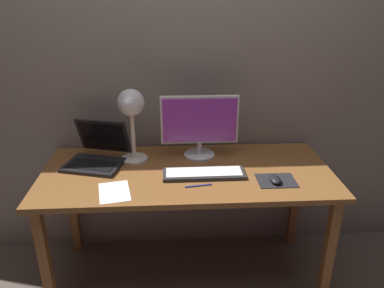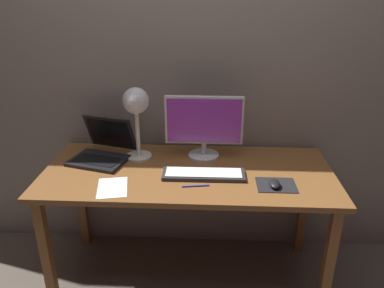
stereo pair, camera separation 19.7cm
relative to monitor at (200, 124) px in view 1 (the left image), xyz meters
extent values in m
plane|color=brown|center=(-0.08, -0.19, -0.94)|extent=(4.80, 4.80, 0.00)
cube|color=gray|center=(-0.08, 0.21, 0.36)|extent=(4.80, 0.06, 2.60)
cube|color=brown|center=(-0.08, -0.19, -0.22)|extent=(1.60, 0.70, 0.03)
cube|color=brown|center=(-0.82, -0.48, -0.59)|extent=(0.05, 0.05, 0.71)
cube|color=brown|center=(0.66, -0.48, -0.59)|extent=(0.05, 0.05, 0.71)
cube|color=brown|center=(-0.82, 0.10, -0.59)|extent=(0.05, 0.05, 0.71)
cube|color=brown|center=(0.66, 0.10, -0.59)|extent=(0.05, 0.05, 0.71)
cylinder|color=silver|center=(0.00, 0.00, -0.20)|extent=(0.18, 0.18, 0.01)
cylinder|color=silver|center=(0.00, 0.00, -0.15)|extent=(0.03, 0.03, 0.07)
cube|color=silver|center=(0.00, 0.00, 0.03)|extent=(0.45, 0.03, 0.28)
cube|color=purple|center=(0.00, -0.02, 0.03)|extent=(0.43, 0.00, 0.26)
cube|color=#28282B|center=(0.01, -0.25, -0.19)|extent=(0.44, 0.14, 0.02)
cube|color=silver|center=(0.01, -0.25, -0.18)|extent=(0.41, 0.11, 0.01)
cube|color=black|center=(-0.61, -0.11, -0.19)|extent=(0.36, 0.31, 0.02)
cube|color=black|center=(-0.61, -0.13, -0.18)|extent=(0.29, 0.19, 0.00)
cube|color=black|center=(-0.57, 0.04, -0.08)|extent=(0.32, 0.17, 0.22)
cube|color=black|center=(-0.57, 0.04, -0.08)|extent=(0.28, 0.15, 0.19)
cylinder|color=beige|center=(-0.38, -0.03, -0.20)|extent=(0.15, 0.15, 0.01)
cylinder|color=silver|center=(-0.38, -0.03, -0.04)|extent=(0.02, 0.02, 0.31)
sphere|color=silver|center=(-0.38, -0.03, 0.15)|extent=(0.15, 0.15, 0.15)
sphere|color=#FFEAB2|center=(-0.38, -0.04, 0.11)|extent=(0.05, 0.05, 0.05)
cube|color=black|center=(0.38, -0.33, -0.20)|extent=(0.20, 0.16, 0.00)
ellipsoid|color=black|center=(0.37, -0.35, -0.18)|extent=(0.06, 0.10, 0.03)
cube|color=white|center=(-0.45, -0.40, -0.20)|extent=(0.19, 0.23, 0.00)
cylinder|color=#2633A5|center=(-0.03, -0.37, -0.20)|extent=(0.14, 0.03, 0.01)
camera|label=1|loc=(-0.16, -2.05, 0.74)|focal=35.23mm
camera|label=2|loc=(0.04, -2.05, 0.74)|focal=35.23mm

